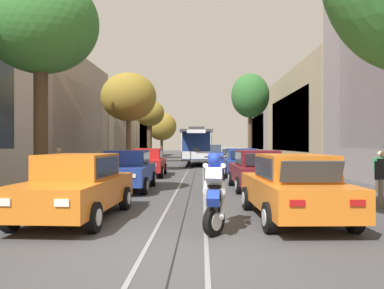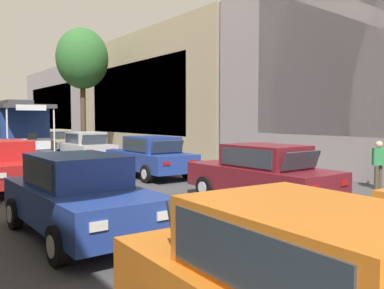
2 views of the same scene
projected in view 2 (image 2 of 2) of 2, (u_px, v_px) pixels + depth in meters
ground_plane at (26, 162)px, 21.50m from camera, size 160.00×160.00×0.00m
trolley_track_rails at (10, 157)px, 24.62m from camera, size 1.14×66.24×0.01m
building_facade_right at (179, 85)px, 28.16m from camera, size 4.79×57.94×10.82m
parked_car_blue_second_left at (79, 195)px, 7.96m from camera, size 2.06×4.39×1.58m
parked_car_red_mid_left at (4, 165)px, 13.13m from camera, size 2.09×4.40×1.58m
parked_car_maroon_second_right at (262, 173)px, 11.14m from camera, size 2.09×4.40×1.58m
parked_car_blue_mid_right at (150, 156)px, 16.11m from camera, size 2.01×4.37×1.58m
parked_car_silver_fourth_right at (85, 147)px, 21.52m from camera, size 2.04×4.38×1.58m
parked_car_beige_fifth_right at (54, 141)px, 26.66m from camera, size 2.01×4.37×1.58m
street_tree_kerb_right_second at (82, 59)px, 27.90m from camera, size 3.51×3.26×8.39m
cable_car_trolley at (11, 129)px, 24.27m from camera, size 2.57×9.14×3.28m
pedestrian_on_right_pavement at (379, 162)px, 13.30m from camera, size 0.55×0.39×1.56m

